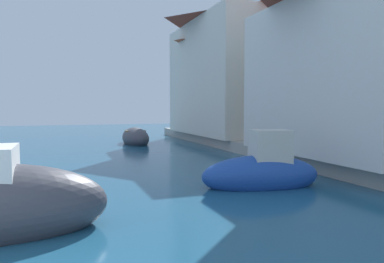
% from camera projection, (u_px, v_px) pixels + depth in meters
% --- Properties ---
extents(quay_promenade, '(44.00, 32.00, 0.50)m').
position_uv_depth(quay_promenade, '(208.00, 255.00, 4.43)').
color(quay_promenade, '#ADA89E').
rests_on(quay_promenade, ground).
extents(moored_boat_0, '(1.47, 3.29, 1.18)m').
position_uv_depth(moored_boat_0, '(135.00, 138.00, 20.44)').
color(moored_boat_0, '#3F3F47').
rests_on(moored_boat_0, ground).
extents(moored_boat_5, '(3.25, 1.67, 1.70)m').
position_uv_depth(moored_boat_5, '(262.00, 172.00, 9.38)').
color(moored_boat_5, '#1E479E').
rests_on(moored_boat_5, ground).
extents(waterfront_building_main, '(7.15, 7.16, 6.26)m').
position_uv_depth(waterfront_building_main, '(378.00, 59.00, 12.54)').
color(waterfront_building_main, white).
rests_on(waterfront_building_main, quay_promenade).
extents(waterfront_building_annex, '(6.95, 9.40, 7.59)m').
position_uv_depth(waterfront_building_annex, '(244.00, 68.00, 21.66)').
color(waterfront_building_annex, silver).
rests_on(waterfront_building_annex, quay_promenade).
extents(waterfront_building_far, '(5.41, 6.46, 6.48)m').
position_uv_depth(waterfront_building_far, '(231.00, 80.00, 23.39)').
color(waterfront_building_far, beige).
rests_on(waterfront_building_far, quay_promenade).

